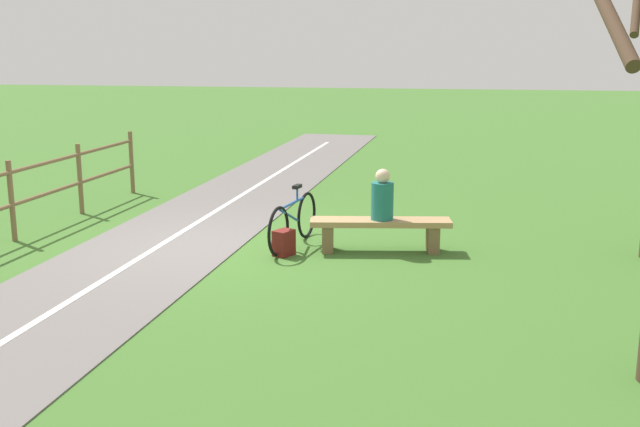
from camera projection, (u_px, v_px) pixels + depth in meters
name	position (u px, v px, depth m)	size (l,w,h in m)	color
ground_plane	(214.00, 247.00, 11.14)	(80.00, 80.00, 0.00)	#3D6B28
bench	(380.00, 229.00, 10.83)	(2.02, 0.71, 0.46)	#A88456
person_seated	(382.00, 198.00, 10.74)	(0.36, 0.36, 0.72)	#1E6B66
bicycle	(293.00, 221.00, 11.10)	(0.35, 1.77, 0.88)	black
backpack	(283.00, 243.00, 10.66)	(0.33, 0.34, 0.36)	maroon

